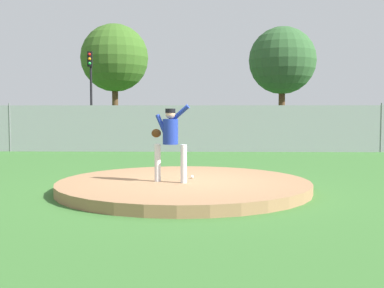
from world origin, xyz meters
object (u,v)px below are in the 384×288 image
pitcher_youth (170,137)px  parked_car_red (129,130)px  parked_car_champagne (313,129)px  parked_car_burgundy (201,130)px  traffic_light_near (91,80)px  traffic_cone_orange (84,142)px  parked_car_slate (57,130)px  baseball (192,177)px

pitcher_youth → parked_car_red: pitcher_youth is taller
parked_car_champagne → parked_car_burgundy: bearing=-178.3°
parked_car_burgundy → parked_car_champagne: (5.74, 0.17, 0.02)m
parked_car_red → traffic_light_near: bearing=128.4°
pitcher_youth → parked_car_burgundy: size_ratio=0.36×
parked_car_burgundy → traffic_light_near: size_ratio=0.84×
parked_car_champagne → traffic_light_near: size_ratio=0.81×
parked_car_champagne → parked_car_red: (-9.56, 0.66, -0.06)m
traffic_cone_orange → parked_car_champagne: bearing=9.1°
parked_car_champagne → parked_car_slate: bearing=-179.5°
parked_car_champagne → traffic_cone_orange: 11.50m
parked_car_slate → parked_car_champagne: (13.17, 0.11, 0.02)m
pitcher_youth → parked_car_red: bearing=102.2°
pitcher_youth → parked_car_champagne: (6.31, 14.41, -0.35)m
baseball → parked_car_slate: parked_car_slate is taller
parked_car_champagne → parked_car_red: parked_car_champagne is taller
parked_car_red → parked_car_slate: bearing=-168.0°
parked_car_red → baseball: bearing=-75.7°
parked_car_red → parked_car_burgundy: bearing=-12.3°
parked_car_champagne → traffic_cone_orange: (-11.34, -1.82, -0.55)m
parked_car_slate → traffic_light_near: bearing=81.2°
baseball → parked_car_champagne: 15.05m
traffic_light_near → parked_car_burgundy: bearing=-33.8°
pitcher_youth → traffic_cone_orange: (-5.03, 12.58, -0.91)m
traffic_cone_orange → traffic_light_near: bearing=100.4°
parked_car_slate → parked_car_red: size_ratio=0.94×
traffic_cone_orange → traffic_light_near: 7.11m
parked_car_slate → parked_car_red: parked_car_slate is taller
parked_car_champagne → traffic_light_near: traffic_light_near is taller
pitcher_youth → baseball: size_ratio=21.93×
pitcher_youth → baseball: pitcher_youth is taller
baseball → parked_car_champagne: (5.86, 13.85, 0.56)m
parked_car_slate → traffic_cone_orange: size_ratio=7.97×
pitcher_youth → traffic_light_near: bearing=108.2°
baseball → parked_car_red: size_ratio=0.02×
pitcher_youth → traffic_light_near: 19.89m
pitcher_youth → parked_car_slate: bearing=115.6°
baseball → traffic_cone_orange: traffic_cone_orange is taller
parked_car_burgundy → parked_car_red: parked_car_burgundy is taller
traffic_cone_orange → parked_car_burgundy: bearing=16.4°
baseball → traffic_light_near: size_ratio=0.01×
parked_car_slate → pitcher_youth: bearing=-64.4°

